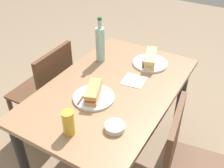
# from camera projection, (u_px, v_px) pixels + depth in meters

# --- Properties ---
(ground_plane) EXTENTS (8.00, 8.00, 0.00)m
(ground_plane) POSITION_uv_depth(u_px,v_px,m) (112.00, 161.00, 2.11)
(ground_plane) COLOR #8C755B
(dining_table) EXTENTS (1.20, 0.76, 0.72)m
(dining_table) POSITION_uv_depth(u_px,v_px,m) (112.00, 100.00, 1.76)
(dining_table) COLOR #997251
(dining_table) RESTS_ON ground
(chair_far) EXTENTS (0.41, 0.41, 0.84)m
(chair_far) POSITION_uv_depth(u_px,v_px,m) (48.00, 90.00, 2.07)
(chair_far) COLOR brown
(chair_far) RESTS_ON ground
(chair_near) EXTENTS (0.46, 0.46, 0.84)m
(chair_near) POSITION_uv_depth(u_px,v_px,m) (187.00, 166.00, 1.49)
(chair_near) COLOR brown
(chair_near) RESTS_ON ground
(plate_near) EXTENTS (0.25, 0.25, 0.01)m
(plate_near) POSITION_uv_depth(u_px,v_px,m) (150.00, 63.00, 1.91)
(plate_near) COLOR white
(plate_near) RESTS_ON dining_table
(baguette_sandwich_near) EXTENTS (0.24, 0.14, 0.07)m
(baguette_sandwich_near) POSITION_uv_depth(u_px,v_px,m) (151.00, 58.00, 1.89)
(baguette_sandwich_near) COLOR #DBB77A
(baguette_sandwich_near) RESTS_ON plate_near
(knife_near) EXTENTS (0.16, 0.09, 0.01)m
(knife_near) POSITION_uv_depth(u_px,v_px,m) (143.00, 62.00, 1.90)
(knife_near) COLOR silver
(knife_near) RESTS_ON plate_near
(plate_far) EXTENTS (0.25, 0.25, 0.01)m
(plate_far) POSITION_uv_depth(u_px,v_px,m) (94.00, 97.00, 1.59)
(plate_far) COLOR white
(plate_far) RESTS_ON dining_table
(baguette_sandwich_far) EXTENTS (0.20, 0.14, 0.07)m
(baguette_sandwich_far) POSITION_uv_depth(u_px,v_px,m) (93.00, 92.00, 1.57)
(baguette_sandwich_far) COLOR tan
(baguette_sandwich_far) RESTS_ON plate_far
(knife_far) EXTENTS (0.18, 0.04, 0.01)m
(knife_far) POSITION_uv_depth(u_px,v_px,m) (84.00, 96.00, 1.58)
(knife_far) COLOR silver
(knife_far) RESTS_ON plate_far
(water_bottle) EXTENTS (0.07, 0.07, 0.33)m
(water_bottle) POSITION_uv_depth(u_px,v_px,m) (100.00, 44.00, 1.88)
(water_bottle) COLOR #99C6B7
(water_bottle) RESTS_ON dining_table
(beer_glass) EXTENTS (0.06, 0.06, 0.14)m
(beer_glass) POSITION_uv_depth(u_px,v_px,m) (68.00, 123.00, 1.33)
(beer_glass) COLOR gold
(beer_glass) RESTS_ON dining_table
(olive_bowl) EXTENTS (0.11, 0.11, 0.03)m
(olive_bowl) POSITION_uv_depth(u_px,v_px,m) (115.00, 127.00, 1.38)
(olive_bowl) COLOR silver
(olive_bowl) RESTS_ON dining_table
(paper_napkin) EXTENTS (0.16, 0.16, 0.00)m
(paper_napkin) POSITION_uv_depth(u_px,v_px,m) (134.00, 81.00, 1.74)
(paper_napkin) COLOR white
(paper_napkin) RESTS_ON dining_table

